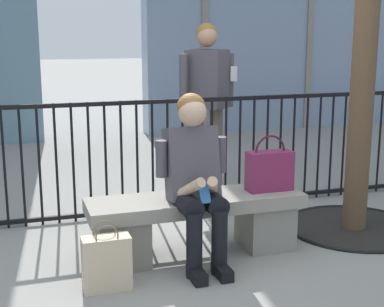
% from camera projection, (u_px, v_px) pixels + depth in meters
% --- Properties ---
extents(ground_plane, '(60.00, 60.00, 0.00)m').
position_uv_depth(ground_plane, '(196.00, 254.00, 4.24)').
color(ground_plane, gray).
extents(stone_bench, '(1.60, 0.44, 0.45)m').
position_uv_depth(stone_bench, '(196.00, 220.00, 4.18)').
color(stone_bench, gray).
rests_on(stone_bench, ground).
extents(seated_person_with_phone, '(0.52, 0.66, 1.21)m').
position_uv_depth(seated_person_with_phone, '(195.00, 174.00, 3.97)').
color(seated_person_with_phone, black).
rests_on(seated_person_with_phone, ground).
extents(handbag_on_bench, '(0.35, 0.15, 0.43)m').
position_uv_depth(handbag_on_bench, '(270.00, 170.00, 4.27)').
color(handbag_on_bench, '#7A234C').
rests_on(handbag_on_bench, stone_bench).
extents(shopping_bag, '(0.31, 0.14, 0.45)m').
position_uv_depth(shopping_bag, '(107.00, 262.00, 3.63)').
color(shopping_bag, beige).
rests_on(shopping_bag, ground).
extents(bystander_at_railing, '(0.55, 0.43, 1.71)m').
position_uv_depth(bystander_at_railing, '(207.00, 97.00, 5.51)').
color(bystander_at_railing, '#6B6051').
rests_on(bystander_at_railing, ground).
extents(plaza_railing, '(8.29, 0.04, 1.05)m').
position_uv_depth(plaza_railing, '(160.00, 157.00, 5.08)').
color(plaza_railing, black).
rests_on(plaza_railing, ground).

